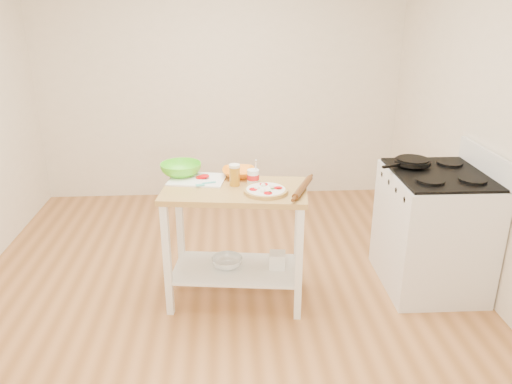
{
  "coord_description": "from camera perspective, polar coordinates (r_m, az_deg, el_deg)",
  "views": [
    {
      "loc": [
        0.04,
        -3.3,
        2.13
      ],
      "look_at": [
        0.25,
        0.02,
        0.86
      ],
      "focal_mm": 35.0,
      "sensor_mm": 36.0,
      "label": 1
    }
  ],
  "objects": [
    {
      "name": "yogurt_tub",
      "position": [
        3.58,
        -0.33,
        1.75
      ],
      "size": [
        0.09,
        0.09,
        0.19
      ],
      "color": "white",
      "rests_on": "prep_island"
    },
    {
      "name": "rolling_pin",
      "position": [
        3.47,
        5.36,
        0.51
      ],
      "size": [
        0.2,
        0.39,
        0.05
      ],
      "primitive_type": "cylinder",
      "rotation": [
        1.57,
        0.0,
        -0.4
      ],
      "color": "brown",
      "rests_on": "prep_island"
    },
    {
      "name": "spatula",
      "position": [
        3.57,
        -5.86,
        0.94
      ],
      "size": [
        0.14,
        0.09,
        0.01
      ],
      "rotation": [
        0.0,
        0.0,
        0.27
      ],
      "color": "#47BDB5",
      "rests_on": "cutting_board"
    },
    {
      "name": "orange_bowl",
      "position": [
        3.74,
        -1.99,
        2.22
      ],
      "size": [
        0.25,
        0.25,
        0.06
      ],
      "primitive_type": "imported",
      "rotation": [
        0.0,
        0.0,
        -0.02
      ],
      "color": "orange",
      "rests_on": "prep_island"
    },
    {
      "name": "shelf_glass_bowl",
      "position": [
        3.79,
        -3.33,
        -8.02
      ],
      "size": [
        0.3,
        0.3,
        0.07
      ],
      "primitive_type": "imported",
      "rotation": [
        0.0,
        0.0,
        -0.33
      ],
      "color": "silver",
      "rests_on": "prep_island"
    },
    {
      "name": "skillet",
      "position": [
        4.03,
        17.39,
        3.31
      ],
      "size": [
        0.41,
        0.27,
        0.03
      ],
      "rotation": [
        0.0,
        0.0,
        0.42
      ],
      "color": "black",
      "rests_on": "gas_stove"
    },
    {
      "name": "cutting_board",
      "position": [
        3.7,
        -6.74,
        1.49
      ],
      "size": [
        0.45,
        0.37,
        0.04
      ],
      "rotation": [
        0.0,
        0.0,
        -0.18
      ],
      "color": "white",
      "rests_on": "prep_island"
    },
    {
      "name": "green_bowl",
      "position": [
        3.8,
        -8.57,
        2.56
      ],
      "size": [
        0.42,
        0.42,
        0.1
      ],
      "primitive_type": "imported",
      "rotation": [
        0.0,
        0.0,
        -0.55
      ],
      "color": "#56D922",
      "rests_on": "prep_island"
    },
    {
      "name": "pizza",
      "position": [
        3.43,
        1.11,
        0.19
      ],
      "size": [
        0.31,
        0.31,
        0.05
      ],
      "rotation": [
        0.0,
        0.0,
        -0.18
      ],
      "color": "tan",
      "rests_on": "prep_island"
    },
    {
      "name": "shelf_bin",
      "position": [
        3.77,
        2.45,
        -7.78
      ],
      "size": [
        0.13,
        0.13,
        0.12
      ],
      "primitive_type": "cube",
      "rotation": [
        0.0,
        0.0,
        -0.12
      ],
      "color": "white",
      "rests_on": "prep_island"
    },
    {
      "name": "room_shell",
      "position": [
        3.39,
        -4.27,
        7.55
      ],
      "size": [
        4.04,
        4.54,
        2.74
      ],
      "color": "#B57743",
      "rests_on": "ground"
    },
    {
      "name": "prep_island",
      "position": [
        3.62,
        -2.37,
        -3.43
      ],
      "size": [
        1.07,
        0.67,
        0.9
      ],
      "rotation": [
        0.0,
        0.0,
        -0.12
      ],
      "color": "#B08A48",
      "rests_on": "ground"
    },
    {
      "name": "gas_stove",
      "position": [
        4.12,
        19.56,
        -4.06
      ],
      "size": [
        0.72,
        0.84,
        1.11
      ],
      "rotation": [
        0.0,
        0.0,
        -0.01
      ],
      "color": "silver",
      "rests_on": "ground"
    },
    {
      "name": "knife",
      "position": [
        3.79,
        -8.08,
        2.05
      ],
      "size": [
        0.27,
        0.05,
        0.01
      ],
      "rotation": [
        0.0,
        0.0,
        -0.15
      ],
      "color": "silver",
      "rests_on": "cutting_board"
    },
    {
      "name": "beer_pint",
      "position": [
        3.55,
        -2.46,
        1.96
      ],
      "size": [
        0.08,
        0.08,
        0.16
      ],
      "color": "#B47817",
      "rests_on": "prep_island"
    }
  ]
}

